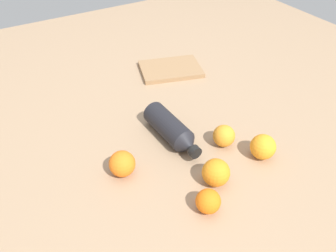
# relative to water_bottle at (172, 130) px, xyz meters

# --- Properties ---
(ground_plane) EXTENTS (2.40, 2.40, 0.00)m
(ground_plane) POSITION_rel_water_bottle_xyz_m (-0.02, 0.00, -0.04)
(ground_plane) COLOR #9E7F60
(water_bottle) EXTENTS (0.08, 0.25, 0.08)m
(water_bottle) POSITION_rel_water_bottle_xyz_m (0.00, 0.00, 0.00)
(water_bottle) COLOR black
(water_bottle) RESTS_ON ground_plane
(orange_0) EXTENTS (0.07, 0.07, 0.07)m
(orange_0) POSITION_rel_water_bottle_xyz_m (0.07, 0.29, -0.01)
(orange_0) COLOR orange
(orange_0) RESTS_ON ground_plane
(orange_1) EXTENTS (0.08, 0.08, 0.08)m
(orange_1) POSITION_rel_water_bottle_xyz_m (-0.01, 0.22, 0.00)
(orange_1) COLOR orange
(orange_1) RESTS_ON ground_plane
(orange_2) EXTENTS (0.08, 0.08, 0.08)m
(orange_2) POSITION_rel_water_bottle_xyz_m (-0.19, 0.21, 0.00)
(orange_2) COLOR orange
(orange_2) RESTS_ON ground_plane
(orange_3) EXTENTS (0.08, 0.08, 0.08)m
(orange_3) POSITION_rel_water_bottle_xyz_m (0.20, 0.06, -0.00)
(orange_3) COLOR orange
(orange_3) RESTS_ON ground_plane
(orange_4) EXTENTS (0.07, 0.07, 0.07)m
(orange_4) POSITION_rel_water_bottle_xyz_m (-0.13, 0.10, -0.00)
(orange_4) COLOR orange
(orange_4) RESTS_ON ground_plane
(cutting_board) EXTENTS (0.29, 0.24, 0.02)m
(cutting_board) POSITION_rel_water_bottle_xyz_m (-0.22, -0.38, -0.03)
(cutting_board) COLOR #99724C
(cutting_board) RESTS_ON ground_plane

